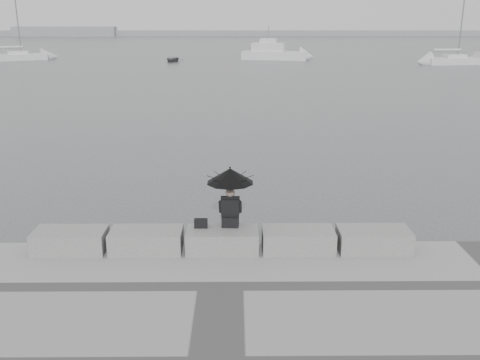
{
  "coord_description": "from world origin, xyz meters",
  "views": [
    {
      "loc": [
        0.3,
        -11.5,
        5.54
      ],
      "look_at": [
        0.42,
        3.0,
        1.11
      ],
      "focal_mm": 40.0,
      "sensor_mm": 36.0,
      "label": 1
    }
  ],
  "objects_px": {
    "seated_person": "(230,185)",
    "dinghy": "(173,59)",
    "sailboat_left": "(18,56)",
    "sailboat_right": "(454,60)",
    "motor_cruiser": "(275,53)"
  },
  "relations": [
    {
      "from": "sailboat_right",
      "to": "dinghy",
      "type": "relative_size",
      "value": 3.7
    },
    {
      "from": "seated_person",
      "to": "dinghy",
      "type": "bearing_deg",
      "value": 101.24
    },
    {
      "from": "sailboat_left",
      "to": "sailboat_right",
      "type": "distance_m",
      "value": 55.97
    },
    {
      "from": "seated_person",
      "to": "sailboat_left",
      "type": "height_order",
      "value": "sailboat_left"
    },
    {
      "from": "motor_cruiser",
      "to": "dinghy",
      "type": "height_order",
      "value": "motor_cruiser"
    },
    {
      "from": "motor_cruiser",
      "to": "sailboat_right",
      "type": "bearing_deg",
      "value": -6.64
    },
    {
      "from": "sailboat_left",
      "to": "motor_cruiser",
      "type": "height_order",
      "value": "sailboat_left"
    },
    {
      "from": "dinghy",
      "to": "sailboat_right",
      "type": "bearing_deg",
      "value": -0.26
    },
    {
      "from": "sailboat_left",
      "to": "sailboat_right",
      "type": "xyz_separation_m",
      "value": [
        55.54,
        -6.93,
        0.0
      ]
    },
    {
      "from": "seated_person",
      "to": "motor_cruiser",
      "type": "bearing_deg",
      "value": 88.6
    },
    {
      "from": "seated_person",
      "to": "dinghy",
      "type": "xyz_separation_m",
      "value": [
        -8.0,
        59.3,
        -1.68
      ]
    },
    {
      "from": "sailboat_right",
      "to": "dinghy",
      "type": "bearing_deg",
      "value": 165.11
    },
    {
      "from": "sailboat_left",
      "to": "dinghy",
      "type": "distance_m",
      "value": 20.97
    },
    {
      "from": "sailboat_left",
      "to": "motor_cruiser",
      "type": "xyz_separation_m",
      "value": [
        34.23,
        0.56,
        0.36
      ]
    },
    {
      "from": "seated_person",
      "to": "sailboat_left",
      "type": "xyz_separation_m",
      "value": [
        -28.83,
        61.7,
        -1.45
      ]
    }
  ]
}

